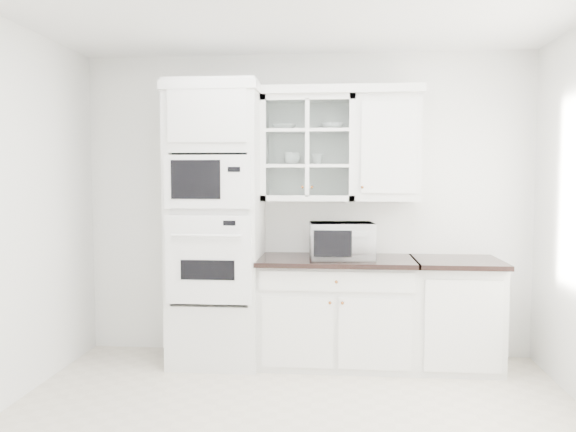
# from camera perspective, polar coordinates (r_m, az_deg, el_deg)

# --- Properties ---
(room_shell) EXTENTS (4.00, 3.50, 2.70)m
(room_shell) POSITION_cam_1_polar(r_m,az_deg,el_deg) (3.76, 0.69, 6.66)
(room_shell) COLOR white
(room_shell) RESTS_ON ground
(oven_column) EXTENTS (0.76, 0.68, 2.40)m
(oven_column) POSITION_cam_1_polar(r_m,az_deg,el_deg) (4.86, -7.28, -0.84)
(oven_column) COLOR silver
(oven_column) RESTS_ON ground
(base_cabinet_run) EXTENTS (1.32, 0.67, 0.92)m
(base_cabinet_run) POSITION_cam_1_polar(r_m,az_deg,el_deg) (4.89, 4.92, -9.54)
(base_cabinet_run) COLOR silver
(base_cabinet_run) RESTS_ON ground
(extra_base_cabinet) EXTENTS (0.72, 0.67, 0.92)m
(extra_base_cabinet) POSITION_cam_1_polar(r_m,az_deg,el_deg) (4.99, 16.63, -9.41)
(extra_base_cabinet) COLOR silver
(extra_base_cabinet) RESTS_ON ground
(upper_cabinet_glass) EXTENTS (0.80, 0.33, 0.90)m
(upper_cabinet_glass) POSITION_cam_1_polar(r_m,az_deg,el_deg) (4.91, 2.08, 6.84)
(upper_cabinet_glass) COLOR silver
(upper_cabinet_glass) RESTS_ON room_shell
(upper_cabinet_solid) EXTENTS (0.55, 0.33, 0.90)m
(upper_cabinet_solid) POSITION_cam_1_polar(r_m,az_deg,el_deg) (4.92, 10.01, 6.77)
(upper_cabinet_solid) COLOR silver
(upper_cabinet_solid) RESTS_ON room_shell
(crown_molding) EXTENTS (2.14, 0.38, 0.07)m
(crown_molding) POSITION_cam_1_polar(r_m,az_deg,el_deg) (4.94, 0.83, 12.48)
(crown_molding) COLOR white
(crown_molding) RESTS_ON room_shell
(countertop_microwave) EXTENTS (0.56, 0.48, 0.30)m
(countertop_microwave) POSITION_cam_1_polar(r_m,az_deg,el_deg) (4.74, 5.45, -2.49)
(countertop_microwave) COLOR white
(countertop_microwave) RESTS_ON base_cabinet_run
(bowl_a) EXTENTS (0.22, 0.22, 0.05)m
(bowl_a) POSITION_cam_1_polar(r_m,az_deg,el_deg) (4.93, -0.41, 8.99)
(bowl_a) COLOR white
(bowl_a) RESTS_ON upper_cabinet_glass
(bowl_b) EXTENTS (0.22, 0.22, 0.06)m
(bowl_b) POSITION_cam_1_polar(r_m,az_deg,el_deg) (4.92, 4.54, 9.03)
(bowl_b) COLOR white
(bowl_b) RESTS_ON upper_cabinet_glass
(cup_a) EXTENTS (0.16, 0.16, 0.11)m
(cup_a) POSITION_cam_1_polar(r_m,az_deg,el_deg) (4.92, 0.40, 5.84)
(cup_a) COLOR white
(cup_a) RESTS_ON upper_cabinet_glass
(cup_b) EXTENTS (0.11, 0.11, 0.10)m
(cup_b) POSITION_cam_1_polar(r_m,az_deg,el_deg) (4.90, 3.04, 5.76)
(cup_b) COLOR white
(cup_b) RESTS_ON upper_cabinet_glass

